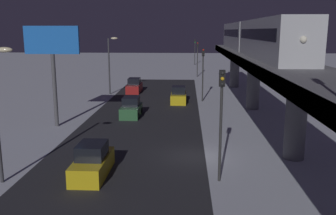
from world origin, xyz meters
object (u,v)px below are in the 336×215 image
object	(u,v)px
sedan_yellow	(179,96)
commercial_billboard	(52,50)
sedan_red	(134,86)
sedan_yellow_2	(92,162)
traffic_light_mid	(203,67)
traffic_light_far	(197,54)
traffic_light_distant	(195,48)
subway_train	(253,36)
sedan_green	(131,109)
traffic_light_near	(221,110)

from	to	relation	value
sedan_yellow	commercial_billboard	bearing A→B (deg)	-132.31
sedan_red	commercial_billboard	xyz separation A→B (m)	(4.35, 19.25, 6.03)
sedan_yellow_2	traffic_light_mid	world-z (taller)	traffic_light_mid
sedan_yellow	traffic_light_far	size ratio (longest dim) A/B	0.63
traffic_light_mid	traffic_light_distant	size ratio (longest dim) A/B	1.00
sedan_red	traffic_light_distant	world-z (taller)	traffic_light_distant
subway_train	traffic_light_distant	distance (m)	51.86
subway_train	traffic_light_far	bearing A→B (deg)	-78.75
traffic_light_distant	sedan_green	bearing A→B (deg)	82.57
subway_train	sedan_yellow	xyz separation A→B (m)	(8.26, -1.45, -7.07)
sedan_red	sedan_yellow_2	bearing A→B (deg)	93.38
sedan_green	sedan_yellow_2	world-z (taller)	same
sedan_green	sedan_red	size ratio (longest dim) A/B	0.88
traffic_light_mid	commercial_billboard	world-z (taller)	commercial_billboard
sedan_green	traffic_light_mid	size ratio (longest dim) A/B	0.63
sedan_green	commercial_billboard	xyz separation A→B (m)	(6.15, 4.28, 6.04)
commercial_billboard	subway_train	bearing A→B (deg)	-151.40
sedan_red	traffic_light_far	distance (m)	20.58
sedan_red	traffic_light_mid	size ratio (longest dim) A/B	0.72
traffic_light_mid	traffic_light_distant	world-z (taller)	same
sedan_yellow	sedan_green	bearing A→B (deg)	-121.42
sedan_yellow	traffic_light_mid	distance (m)	4.56
traffic_light_near	traffic_light_far	xyz separation A→B (m)	(0.00, -49.07, 0.00)
sedan_yellow	traffic_light_near	distance (m)	24.02
sedan_red	subway_train	bearing A→B (deg)	148.78
sedan_yellow_2	traffic_light_near	xyz separation A→B (m)	(-7.50, 0.52, 3.40)
traffic_light_mid	traffic_light_near	bearing A→B (deg)	90.00
traffic_light_near	commercial_billboard	world-z (taller)	commercial_billboard
sedan_green	traffic_light_distant	world-z (taller)	traffic_light_distant
subway_train	traffic_light_mid	distance (m)	6.92
sedan_yellow_2	traffic_light_near	size ratio (longest dim) A/B	0.68
traffic_light_far	traffic_light_distant	world-z (taller)	same
traffic_light_near	sedan_yellow_2	bearing A→B (deg)	-3.97
traffic_light_distant	sedan_yellow	bearing A→B (deg)	86.68
subway_train	sedan_yellow_2	world-z (taller)	subway_train
sedan_red	traffic_light_near	xyz separation A→B (m)	(-9.30, 31.03, 3.40)
subway_train	traffic_light_near	xyz separation A→B (m)	(5.36, 22.15, -3.67)
sedan_yellow	traffic_light_distant	bearing A→B (deg)	86.68
sedan_yellow_2	commercial_billboard	distance (m)	14.18
traffic_light_near	traffic_light_far	world-z (taller)	same
sedan_red	traffic_light_far	size ratio (longest dim) A/B	0.72
sedan_green	subway_train	bearing A→B (deg)	-154.69
sedan_yellow_2	traffic_light_far	size ratio (longest dim) A/B	0.68
traffic_light_far	sedan_red	bearing A→B (deg)	62.73
sedan_yellow_2	traffic_light_mid	xyz separation A→B (m)	(-7.50, -24.01, 3.40)
traffic_light_distant	commercial_billboard	world-z (taller)	commercial_billboard
sedan_red	commercial_billboard	size ratio (longest dim) A/B	0.52
sedan_yellow_2	sedan_yellow	bearing A→B (deg)	-101.27
traffic_light_near	traffic_light_distant	bearing A→B (deg)	-90.00
subway_train	traffic_light_near	world-z (taller)	subway_train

